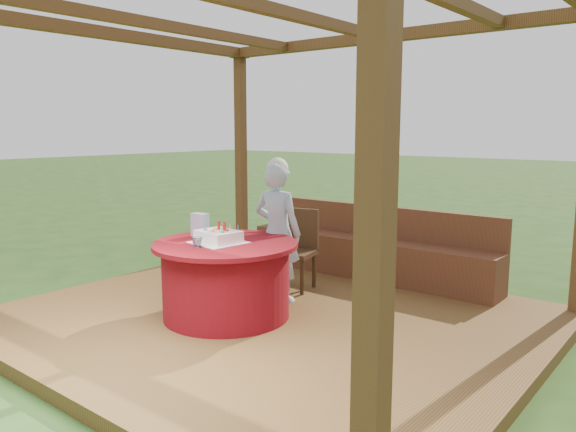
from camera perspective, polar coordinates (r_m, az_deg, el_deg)
The scene contains 10 objects.
ground at distance 5.21m, azimuth -1.75°, elevation -11.28°, with size 60.00×60.00×0.00m, color #234316.
deck at distance 5.19m, azimuth -1.76°, elevation -10.66°, with size 4.50×4.00×0.12m, color brown.
pergola at distance 4.92m, azimuth -1.89°, elevation 16.03°, with size 4.50×4.00×2.72m.
bench at distance 6.45m, azimuth 8.20°, elevation -3.82°, with size 3.00×0.42×0.80m.
table at distance 5.06m, azimuth -6.31°, elevation -6.39°, with size 1.28×1.28×0.68m.
chair at distance 5.91m, azimuth 0.97°, elevation -3.05°, with size 0.46×0.46×0.84m.
elderly_woman at distance 5.43m, azimuth -1.08°, elevation -1.42°, with size 0.53×0.39×1.40m.
birthday_cake at distance 4.96m, azimuth -7.08°, elevation -2.08°, with size 0.46×0.46×0.18m.
gift_bag at distance 5.27m, azimuth -8.92°, elevation -0.90°, with size 0.15×0.10×0.22m, color #C27EA6.
drinking_glass at distance 4.81m, azimuth -9.21°, elevation -2.64°, with size 0.09×0.09×0.09m, color white.
Camera 1 is at (3.18, -3.71, 1.80)m, focal length 35.00 mm.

